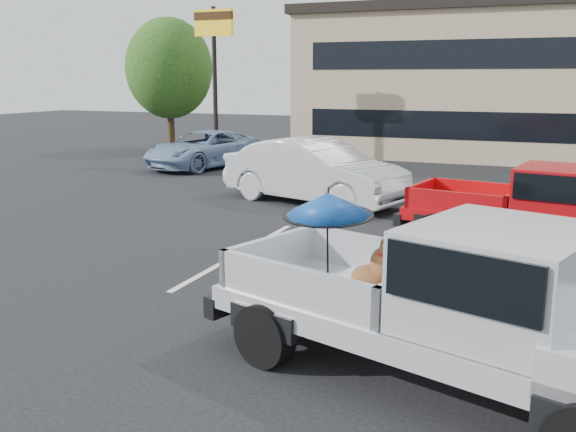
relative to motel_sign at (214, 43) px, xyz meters
name	(u,v)px	position (x,y,z in m)	size (l,w,h in m)	color
ground	(361,307)	(10.00, -14.00, -4.65)	(90.00, 90.00, 0.00)	black
stripe_left	(240,253)	(7.00, -12.00, -4.65)	(0.12, 5.00, 0.01)	silver
motel_building	(545,81)	(12.00, 6.99, -1.45)	(20.40, 8.40, 6.30)	tan
motel_sign	(214,43)	(0.00, 0.00, 0.00)	(1.60, 0.22, 6.00)	black
tree_left	(169,69)	(-4.00, 3.00, -0.92)	(3.96, 3.96, 6.02)	#332114
silver_pickup	(476,300)	(11.81, -16.09, -3.60)	(6.02, 3.62, 2.06)	black
red_pickup	(550,205)	(12.49, -9.56, -3.74)	(5.29, 2.61, 1.67)	black
silver_sedan	(315,171)	(6.60, -6.63, -3.79)	(1.82, 5.22, 1.72)	silver
blue_suv	(205,149)	(0.38, -1.60, -3.96)	(2.28, 4.94, 1.37)	#7E97BC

